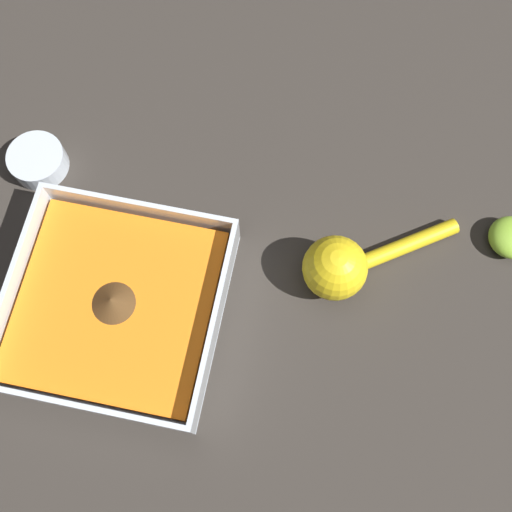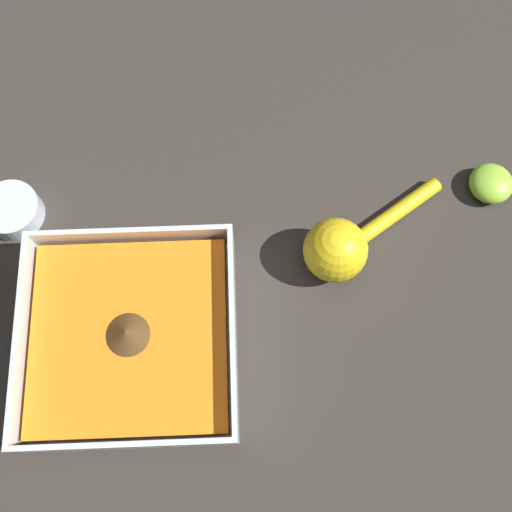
{
  "view_description": "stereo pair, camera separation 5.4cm",
  "coord_description": "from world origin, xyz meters",
  "px_view_note": "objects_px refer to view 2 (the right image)",
  "views": [
    {
      "loc": [
        -0.2,
        0.17,
        0.71
      ],
      "look_at": [
        -0.16,
        -0.05,
        0.03
      ],
      "focal_mm": 42.0,
      "sensor_mm": 36.0,
      "label": 1
    },
    {
      "loc": [
        -0.15,
        0.17,
        0.71
      ],
      "look_at": [
        -0.16,
        -0.05,
        0.03
      ],
      "focal_mm": 42.0,
      "sensor_mm": 36.0,
      "label": 2
    }
  ],
  "objects_px": {
    "spice_bowl": "(13,211)",
    "lemon_squeezer": "(342,246)",
    "square_dish": "(131,338)",
    "lemon_half": "(491,184)"
  },
  "relations": [
    {
      "from": "spice_bowl",
      "to": "lemon_squeezer",
      "type": "relative_size",
      "value": 0.39
    },
    {
      "from": "square_dish",
      "to": "lemon_squeezer",
      "type": "bearing_deg",
      "value": -158.54
    },
    {
      "from": "square_dish",
      "to": "lemon_squeezer",
      "type": "height_order",
      "value": "lemon_squeezer"
    },
    {
      "from": "square_dish",
      "to": "lemon_half",
      "type": "height_order",
      "value": "square_dish"
    },
    {
      "from": "square_dish",
      "to": "spice_bowl",
      "type": "xyz_separation_m",
      "value": [
        0.15,
        -0.17,
        -0.01
      ]
    },
    {
      "from": "lemon_half",
      "to": "lemon_squeezer",
      "type": "bearing_deg",
      "value": 22.83
    },
    {
      "from": "lemon_half",
      "to": "spice_bowl",
      "type": "bearing_deg",
      "value": 1.37
    },
    {
      "from": "lemon_squeezer",
      "to": "spice_bowl",
      "type": "bearing_deg",
      "value": -43.6
    },
    {
      "from": "spice_bowl",
      "to": "lemon_half",
      "type": "xyz_separation_m",
      "value": [
        -0.6,
        -0.01,
        0.0
      ]
    },
    {
      "from": "spice_bowl",
      "to": "lemon_squeezer",
      "type": "bearing_deg",
      "value": 170.24
    }
  ]
}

